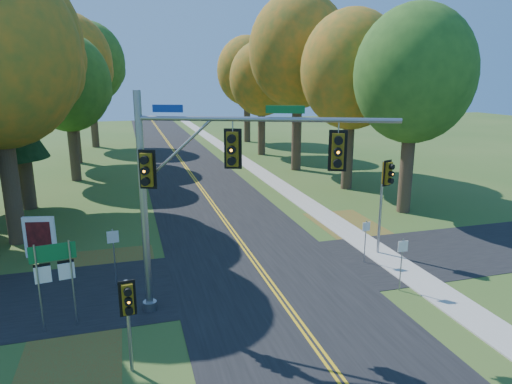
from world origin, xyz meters
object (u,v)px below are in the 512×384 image
object	(u,v)px
traffic_mast	(203,177)
east_signal_pole	(386,184)
info_kiosk	(40,237)
route_sign_cluster	(54,268)

from	to	relation	value
traffic_mast	east_signal_pole	xyz separation A→B (m)	(9.19, 3.37, -1.59)
traffic_mast	info_kiosk	world-z (taller)	traffic_mast
east_signal_pole	info_kiosk	world-z (taller)	east_signal_pole
traffic_mast	info_kiosk	xyz separation A→B (m)	(-6.69, 7.64, -4.14)
east_signal_pole	route_sign_cluster	distance (m)	14.57
east_signal_pole	info_kiosk	xyz separation A→B (m)	(-15.88, 4.27, -2.55)
east_signal_pole	route_sign_cluster	size ratio (longest dim) A/B	1.49
route_sign_cluster	traffic_mast	bearing A→B (deg)	-14.17
east_signal_pole	route_sign_cluster	bearing A→B (deg)	170.13
route_sign_cluster	info_kiosk	bearing A→B (deg)	94.19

